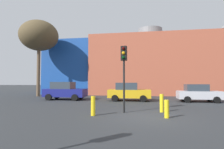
% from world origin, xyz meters
% --- Properties ---
extents(ground_plane, '(200.00, 200.00, 0.00)m').
position_xyz_m(ground_plane, '(0.00, 0.00, 0.00)').
color(ground_plane, '#2D3033').
extents(building_backdrop, '(33.25, 11.68, 10.77)m').
position_xyz_m(building_backdrop, '(1.34, 20.59, 4.37)').
color(building_backdrop, '#B2563D').
rests_on(building_backdrop, ground_plane).
extents(parked_car_0, '(4.35, 2.13, 1.89)m').
position_xyz_m(parked_car_0, '(-8.24, 8.17, 0.94)').
color(parked_car_0, navy).
rests_on(parked_car_0, ground_plane).
extents(parked_car_1, '(4.18, 2.05, 1.81)m').
position_xyz_m(parked_car_1, '(-1.47, 8.17, 0.90)').
color(parked_car_1, gold).
rests_on(parked_car_1, ground_plane).
extents(parked_car_2, '(3.85, 1.89, 1.67)m').
position_xyz_m(parked_car_2, '(5.07, 8.17, 0.83)').
color(parked_car_2, silver).
rests_on(parked_car_2, ground_plane).
extents(traffic_light_island, '(0.39, 0.38, 4.09)m').
position_xyz_m(traffic_light_island, '(-1.29, 1.11, 3.01)').
color(traffic_light_island, black).
rests_on(traffic_light_island, ground_plane).
extents(bare_tree_0, '(5.06, 5.06, 10.15)m').
position_xyz_m(bare_tree_0, '(-13.73, 12.13, 8.07)').
color(bare_tree_0, brown).
rests_on(bare_tree_0, ground_plane).
extents(bollard_yellow_0, '(0.24, 0.24, 1.08)m').
position_xyz_m(bollard_yellow_0, '(-2.90, -0.12, 0.54)').
color(bollard_yellow_0, yellow).
rests_on(bollard_yellow_0, ground_plane).
extents(bollard_yellow_1, '(0.24, 0.24, 0.93)m').
position_xyz_m(bollard_yellow_1, '(1.05, -0.16, 0.47)').
color(bollard_yellow_1, yellow).
rests_on(bollard_yellow_1, ground_plane).
extents(bollard_yellow_2, '(0.24, 0.24, 1.12)m').
position_xyz_m(bollard_yellow_2, '(1.00, 1.67, 0.56)').
color(bollard_yellow_2, yellow).
rests_on(bollard_yellow_2, ground_plane).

